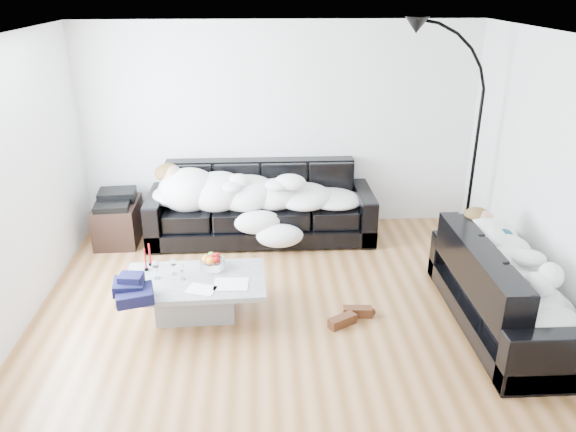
{
  "coord_description": "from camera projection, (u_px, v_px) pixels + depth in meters",
  "views": [
    {
      "loc": [
        -0.27,
        -4.73,
        3.03
      ],
      "look_at": [
        0.0,
        0.3,
        0.9
      ],
      "focal_mm": 35.0,
      "sensor_mm": 36.0,
      "label": 1
    }
  ],
  "objects": [
    {
      "name": "ground",
      "position": [
        290.0,
        311.0,
        5.55
      ],
      "size": [
        5.0,
        5.0,
        0.0
      ],
      "primitive_type": "plane",
      "color": "brown",
      "rests_on": "ground"
    },
    {
      "name": "wall_back",
      "position": [
        280.0,
        127.0,
        7.11
      ],
      "size": [
        5.0,
        0.02,
        2.6
      ],
      "primitive_type": "cube",
      "color": "silver",
      "rests_on": "ground"
    },
    {
      "name": "wall_left",
      "position": [
        5.0,
        193.0,
        4.92
      ],
      "size": [
        0.02,
        4.5,
        2.6
      ],
      "primitive_type": "cube",
      "color": "silver",
      "rests_on": "ground"
    },
    {
      "name": "wall_right",
      "position": [
        560.0,
        183.0,
        5.16
      ],
      "size": [
        0.02,
        4.5,
        2.6
      ],
      "primitive_type": "cube",
      "color": "silver",
      "rests_on": "ground"
    },
    {
      "name": "ceiling",
      "position": [
        290.0,
        37.0,
        4.53
      ],
      "size": [
        5.0,
        5.0,
        0.0
      ],
      "primitive_type": "plane",
      "color": "white",
      "rests_on": "ground"
    },
    {
      "name": "sofa_back",
      "position": [
        261.0,
        203.0,
        6.99
      ],
      "size": [
        2.78,
        0.96,
        0.91
      ],
      "primitive_type": "cube",
      "color": "black",
      "rests_on": "ground"
    },
    {
      "name": "sofa_right",
      "position": [
        508.0,
        287.0,
        5.18
      ],
      "size": [
        0.87,
        2.02,
        0.82
      ],
      "primitive_type": "cube",
      "rotation": [
        0.0,
        0.0,
        1.57
      ],
      "color": "black",
      "rests_on": "ground"
    },
    {
      "name": "sleeper_back",
      "position": [
        261.0,
        189.0,
        6.87
      ],
      "size": [
        2.35,
        0.81,
        0.47
      ],
      "primitive_type": null,
      "color": "white",
      "rests_on": "sofa_back"
    },
    {
      "name": "sleeper_right",
      "position": [
        512.0,
        265.0,
        5.1
      ],
      "size": [
        0.73,
        1.73,
        0.42
      ],
      "primitive_type": null,
      "rotation": [
        0.0,
        0.0,
        1.57
      ],
      "color": "white",
      "rests_on": "sofa_right"
    },
    {
      "name": "teal_cushion",
      "position": [
        481.0,
        229.0,
        5.63
      ],
      "size": [
        0.42,
        0.38,
        0.2
      ],
      "primitive_type": "ellipsoid",
      "rotation": [
        0.0,
        0.0,
        0.24
      ],
      "color": "#0A454C",
      "rests_on": "sofa_right"
    },
    {
      "name": "coffee_table",
      "position": [
        196.0,
        297.0,
        5.43
      ],
      "size": [
        1.37,
        0.83,
        0.39
      ],
      "primitive_type": "cube",
      "rotation": [
        0.0,
        0.0,
        0.03
      ],
      "color": "#939699",
      "rests_on": "ground"
    },
    {
      "name": "fruit_bowl",
      "position": [
        213.0,
        261.0,
        5.53
      ],
      "size": [
        0.26,
        0.26,
        0.15
      ],
      "primitive_type": "cylinder",
      "rotation": [
        0.0,
        0.0,
        -0.05
      ],
      "color": "white",
      "rests_on": "coffee_table"
    },
    {
      "name": "wine_glass_a",
      "position": [
        174.0,
        267.0,
        5.41
      ],
      "size": [
        0.08,
        0.08,
        0.16
      ],
      "primitive_type": "cylinder",
      "rotation": [
        0.0,
        0.0,
        0.2
      ],
      "color": "white",
      "rests_on": "coffee_table"
    },
    {
      "name": "wine_glass_b",
      "position": [
        156.0,
        269.0,
        5.33
      ],
      "size": [
        0.09,
        0.09,
        0.19
      ],
      "primitive_type": "cylinder",
      "rotation": [
        0.0,
        0.0,
        0.11
      ],
      "color": "white",
      "rests_on": "coffee_table"
    },
    {
      "name": "wine_glass_c",
      "position": [
        182.0,
        272.0,
        5.32
      ],
      "size": [
        0.07,
        0.07,
        0.15
      ],
      "primitive_type": "cylinder",
      "rotation": [
        0.0,
        0.0,
        0.13
      ],
      "color": "white",
      "rests_on": "coffee_table"
    },
    {
      "name": "candle_left",
      "position": [
        145.0,
        260.0,
        5.47
      ],
      "size": [
        0.04,
        0.04,
        0.23
      ],
      "primitive_type": "cylinder",
      "rotation": [
        0.0,
        0.0,
        -0.0
      ],
      "color": "maroon",
      "rests_on": "coffee_table"
    },
    {
      "name": "candle_right",
      "position": [
        150.0,
        255.0,
        5.57
      ],
      "size": [
        0.05,
        0.05,
        0.23
      ],
      "primitive_type": "cylinder",
      "rotation": [
        0.0,
        0.0,
        0.15
      ],
      "color": "maroon",
      "rests_on": "coffee_table"
    },
    {
      "name": "newspaper_a",
      "position": [
        231.0,
        284.0,
        5.25
      ],
      "size": [
        0.33,
        0.26,
        0.01
      ],
      "primitive_type": "cube",
      "rotation": [
        0.0,
        0.0,
        -0.05
      ],
      "color": "silver",
      "rests_on": "coffee_table"
    },
    {
      "name": "newspaper_b",
      "position": [
        201.0,
        289.0,
        5.16
      ],
      "size": [
        0.31,
        0.26,
        0.01
      ],
      "primitive_type": "cube",
      "rotation": [
        0.0,
        0.0,
        -0.31
      ],
      "color": "silver",
      "rests_on": "coffee_table"
    },
    {
      "name": "navy_jacket",
      "position": [
        132.0,
        282.0,
        4.97
      ],
      "size": [
        0.38,
        0.33,
        0.17
      ],
      "primitive_type": null,
      "rotation": [
        0.0,
        0.0,
        -0.13
      ],
      "color": "black",
      "rests_on": "coffee_table"
    },
    {
      "name": "shoes",
      "position": [
        350.0,
        316.0,
        5.37
      ],
      "size": [
        0.56,
        0.48,
        0.11
      ],
      "primitive_type": null,
      "rotation": [
        0.0,
        0.0,
        0.33
      ],
      "color": "#472311",
      "rests_on": "ground"
    },
    {
      "name": "av_cabinet",
      "position": [
        118.0,
        222.0,
        6.97
      ],
      "size": [
        0.51,
        0.74,
        0.5
      ],
      "primitive_type": "cube",
      "rotation": [
        0.0,
        0.0,
        0.02
      ],
      "color": "black",
      "rests_on": "ground"
    },
    {
      "name": "stereo",
      "position": [
        115.0,
        198.0,
        6.84
      ],
      "size": [
        0.47,
        0.38,
        0.13
      ],
      "primitive_type": "cube",
      "rotation": [
        0.0,
        0.0,
        0.08
      ],
      "color": "black",
      "rests_on": "av_cabinet"
    },
    {
      "name": "floor_lamp",
      "position": [
        475.0,
        154.0,
        6.44
      ],
      "size": [
        0.92,
        0.58,
        2.35
      ],
      "primitive_type": null,
      "rotation": [
        0.0,
        0.0,
        0.3
      ],
      "color": "black",
      "rests_on": "ground"
    }
  ]
}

